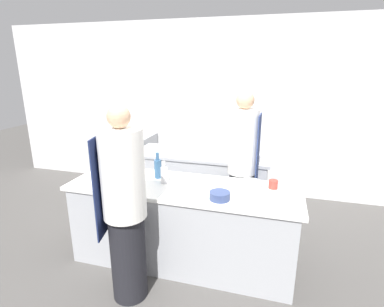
{
  "coord_description": "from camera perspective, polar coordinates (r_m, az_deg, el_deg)",
  "views": [
    {
      "loc": [
        0.89,
        -2.75,
        2.09
      ],
      "look_at": [
        0.0,
        0.35,
        1.14
      ],
      "focal_mm": 28.0,
      "sensor_mm": 36.0,
      "label": 1
    }
  ],
  "objects": [
    {
      "name": "bowl_prep_small",
      "position": [
        2.82,
        5.3,
        -8.01
      ],
      "size": [
        0.19,
        0.19,
        0.08
      ],
      "color": "navy",
      "rests_on": "prep_counter"
    },
    {
      "name": "oven_range",
      "position": [
        5.39,
        -11.83,
        -1.4
      ],
      "size": [
        0.85,
        0.62,
        0.94
      ],
      "color": "#A8AAAF",
      "rests_on": "ground_plane"
    },
    {
      "name": "stockpot",
      "position": [
        4.27,
        9.63,
        1.21
      ],
      "size": [
        0.29,
        0.29,
        0.19
      ],
      "color": "#A8AAAF",
      "rests_on": "pass_counter"
    },
    {
      "name": "wall_back",
      "position": [
        5.01,
        5.68,
        8.46
      ],
      "size": [
        8.0,
        0.06,
        2.8
      ],
      "color": "silver",
      "rests_on": "ground_plane"
    },
    {
      "name": "bottle_vinegar",
      "position": [
        3.17,
        -5.35,
        -4.03
      ],
      "size": [
        0.07,
        0.07,
        0.24
      ],
      "color": "silver",
      "rests_on": "prep_counter"
    },
    {
      "name": "bottle_olive_oil",
      "position": [
        3.78,
        -16.07,
        -1.28
      ],
      "size": [
        0.08,
        0.08,
        0.24
      ],
      "color": "#5B2319",
      "rests_on": "prep_counter"
    },
    {
      "name": "cup",
      "position": [
        3.16,
        15.21,
        -5.69
      ],
      "size": [
        0.09,
        0.09,
        0.09
      ],
      "color": "#B2382D",
      "rests_on": "prep_counter"
    },
    {
      "name": "pass_counter",
      "position": [
        4.4,
        1.8,
        -5.5
      ],
      "size": [
        1.93,
        0.69,
        0.89
      ],
      "color": "#A8AAAF",
      "rests_on": "ground_plane"
    },
    {
      "name": "prep_counter",
      "position": [
        3.33,
        -1.71,
        -13.19
      ],
      "size": [
        2.41,
        0.77,
        0.89
      ],
      "color": "#A8AAAF",
      "rests_on": "ground_plane"
    },
    {
      "name": "bottle_wine",
      "position": [
        3.32,
        -6.54,
        -2.76
      ],
      "size": [
        0.08,
        0.08,
        0.29
      ],
      "color": "#2D5175",
      "rests_on": "prep_counter"
    },
    {
      "name": "chef_at_prep_near",
      "position": [
        2.7,
        -12.7,
        -10.13
      ],
      "size": [
        0.42,
        0.4,
        1.8
      ],
      "rotation": [
        0.0,
        0.0,
        1.79
      ],
      "color": "black",
      "rests_on": "ground_plane"
    },
    {
      "name": "bowl_mixing_large",
      "position": [
        3.16,
        11.13,
        -5.72
      ],
      "size": [
        0.24,
        0.24,
        0.05
      ],
      "color": "#B7BABC",
      "rests_on": "prep_counter"
    },
    {
      "name": "chef_at_stove",
      "position": [
        3.68,
        9.56,
        -2.39
      ],
      "size": [
        0.36,
        0.35,
        1.82
      ],
      "rotation": [
        0.0,
        0.0,
        -1.6
      ],
      "color": "black",
      "rests_on": "ground_plane"
    },
    {
      "name": "ground_plane",
      "position": [
        3.57,
        -1.64,
        -19.41
      ],
      "size": [
        16.0,
        16.0,
        0.0
      ],
      "primitive_type": "plane",
      "color": "#4C4947"
    }
  ]
}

